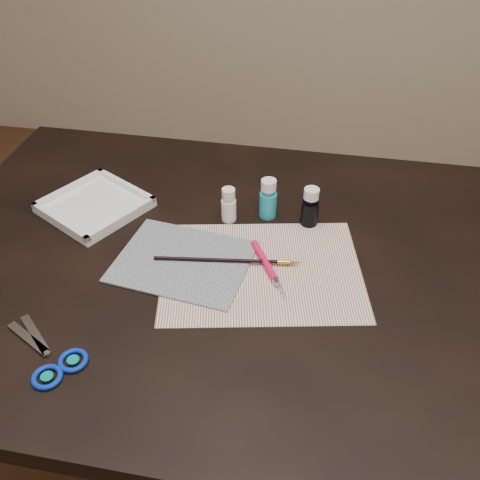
% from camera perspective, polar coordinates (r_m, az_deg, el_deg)
% --- Properties ---
extents(ground, '(3.50, 3.50, 0.02)m').
position_cam_1_polar(ground, '(1.65, 0.00, -22.49)').
color(ground, '#422614').
rests_on(ground, ground).
extents(table, '(1.30, 0.90, 0.75)m').
position_cam_1_polar(table, '(1.32, 0.00, -14.49)').
color(table, black).
rests_on(table, ground).
extents(paper, '(0.43, 0.36, 0.00)m').
position_cam_1_polar(paper, '(1.02, 2.32, -3.21)').
color(paper, white).
rests_on(paper, table).
extents(canvas, '(0.27, 0.23, 0.00)m').
position_cam_1_polar(canvas, '(1.04, -6.09, -2.26)').
color(canvas, black).
rests_on(canvas, paper).
extents(paint_bottle_white, '(0.04, 0.04, 0.08)m').
position_cam_1_polar(paint_bottle_white, '(1.12, -1.21, 3.79)').
color(paint_bottle_white, silver).
rests_on(paint_bottle_white, table).
extents(paint_bottle_cyan, '(0.04, 0.04, 0.09)m').
position_cam_1_polar(paint_bottle_cyan, '(1.13, 3.03, 4.45)').
color(paint_bottle_cyan, teal).
rests_on(paint_bottle_cyan, table).
extents(paint_bottle_navy, '(0.05, 0.05, 0.09)m').
position_cam_1_polar(paint_bottle_navy, '(1.12, 7.50, 3.53)').
color(paint_bottle_navy, black).
rests_on(paint_bottle_navy, table).
extents(paintbrush, '(0.28, 0.05, 0.01)m').
position_cam_1_polar(paintbrush, '(1.03, -1.32, -2.17)').
color(paintbrush, black).
rests_on(paintbrush, canvas).
extents(craft_knife, '(0.09, 0.15, 0.01)m').
position_cam_1_polar(craft_knife, '(1.01, 3.13, -3.10)').
color(craft_knife, '#F00E4E').
rests_on(craft_knife, paper).
extents(scissors, '(0.21, 0.17, 0.01)m').
position_cam_1_polar(scissors, '(0.94, -20.74, -10.92)').
color(scissors, silver).
rests_on(scissors, table).
extents(palette_tray, '(0.26, 0.26, 0.02)m').
position_cam_1_polar(palette_tray, '(1.21, -15.24, 3.66)').
color(palette_tray, white).
rests_on(palette_tray, table).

